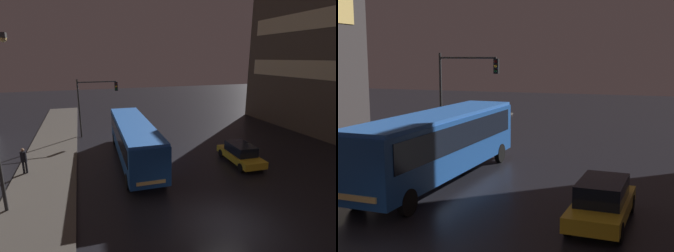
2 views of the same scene
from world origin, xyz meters
TOP-DOWN VIEW (x-y plane):
  - bus_near at (-2.68, 9.68)m, footprint 2.87×11.99m
  - car_taxi at (4.93, 6.63)m, footprint 1.99×4.53m
  - traffic_light_main at (-5.13, 17.59)m, footprint 3.96×0.35m

SIDE VIEW (x-z plane):
  - car_taxi at x=4.93m, z-range 0.01..1.53m
  - bus_near at x=-2.68m, z-range 0.37..3.50m
  - traffic_light_main at x=-5.13m, z-range 1.10..6.93m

